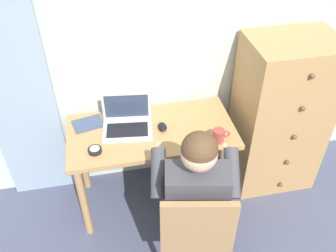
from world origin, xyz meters
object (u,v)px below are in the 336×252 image
at_px(desk_clock, 95,150).
at_px(notebook_pad, 88,124).
at_px(coffee_mug, 219,136).
at_px(laptop, 127,122).
at_px(dresser, 279,116).
at_px(desk, 152,142).
at_px(chair, 195,230).
at_px(computer_mouse, 162,127).
at_px(person_seated, 194,187).

bearing_deg(desk_clock, notebook_pad, 96.36).
relative_size(notebook_pad, coffee_mug, 1.75).
bearing_deg(laptop, notebook_pad, 162.09).
distance_m(dresser, notebook_pad, 1.45).
bearing_deg(notebook_pad, desk, -32.51).
relative_size(desk, coffee_mug, 9.79).
relative_size(desk, chair, 1.36).
relative_size(desk, laptop, 3.19).
distance_m(laptop, desk_clock, 0.32).
bearing_deg(dresser, chair, -138.65).
bearing_deg(computer_mouse, laptop, 166.24).
height_order(desk_clock, notebook_pad, desk_clock).
bearing_deg(desk_clock, desk, 20.21).
relative_size(desk, desk_clock, 13.06).
height_order(laptop, coffee_mug, laptop).
distance_m(dresser, computer_mouse, 0.94).
xyz_separation_m(desk, coffee_mug, (0.43, -0.21, 0.16)).
bearing_deg(person_seated, desk, 109.02).
bearing_deg(chair, notebook_pad, 124.22).
bearing_deg(computer_mouse, coffee_mug, -29.04).
distance_m(computer_mouse, coffee_mug, 0.40).
bearing_deg(chair, person_seated, 79.86).
xyz_separation_m(person_seated, computer_mouse, (-0.10, 0.52, 0.07)).
distance_m(chair, laptop, 0.87).
xyz_separation_m(desk, laptop, (-0.16, 0.06, 0.16)).
bearing_deg(dresser, desk_clock, -171.61).
xyz_separation_m(desk_clock, notebook_pad, (-0.03, 0.30, -0.01)).
height_order(person_seated, laptop, person_seated).
xyz_separation_m(desk, chair, (0.15, -0.70, -0.13)).
xyz_separation_m(dresser, laptop, (-1.17, 0.00, 0.13)).
height_order(dresser, laptop, dresser).
height_order(dresser, desk_clock, dresser).
distance_m(desk, notebook_pad, 0.47).
bearing_deg(chair, computer_mouse, 95.52).
xyz_separation_m(laptop, computer_mouse, (0.24, -0.07, -0.04)).
distance_m(laptop, coffee_mug, 0.65).
distance_m(desk, laptop, 0.24).
relative_size(laptop, desk_clock, 4.10).
bearing_deg(notebook_pad, coffee_mug, -35.77).
distance_m(chair, coffee_mug, 0.64).
distance_m(laptop, computer_mouse, 0.25).
bearing_deg(chair, desk_clock, 134.61).
bearing_deg(computer_mouse, notebook_pad, 164.82).
height_order(desk, dresser, dresser).
bearing_deg(coffee_mug, dresser, 24.62).
bearing_deg(desk_clock, chair, -45.39).
height_order(chair, notebook_pad, chair).
distance_m(desk, person_seated, 0.55).
relative_size(desk, dresser, 0.92).
distance_m(desk, dresser, 1.01).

